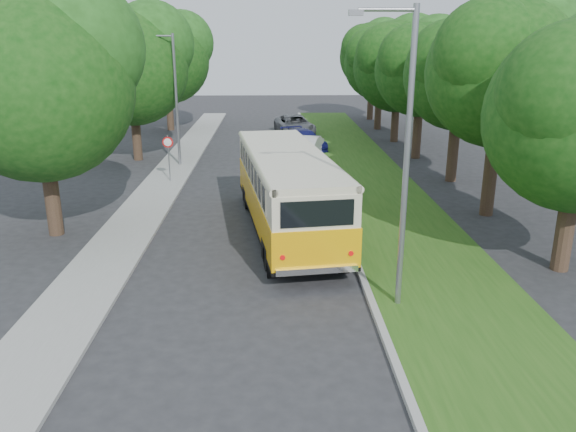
{
  "coord_description": "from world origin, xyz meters",
  "views": [
    {
      "loc": [
        0.81,
        -16.66,
        7.18
      ],
      "look_at": [
        1.34,
        1.31,
        1.5
      ],
      "focal_mm": 35.0,
      "sensor_mm": 36.0,
      "label": 1
    }
  ],
  "objects_px": {
    "lamppost_far": "(174,96)",
    "car_white": "(306,148)",
    "lamppost_near": "(404,153)",
    "vintage_bus": "(287,193)",
    "car_blue": "(304,140)",
    "car_grey": "(295,125)",
    "car_silver": "(318,183)"
  },
  "relations": [
    {
      "from": "lamppost_far",
      "to": "car_white",
      "type": "xyz_separation_m",
      "value": [
        7.7,
        2.16,
        -3.45
      ]
    },
    {
      "from": "lamppost_near",
      "to": "vintage_bus",
      "type": "relative_size",
      "value": 0.74
    },
    {
      "from": "car_blue",
      "to": "lamppost_far",
      "type": "bearing_deg",
      "value": -168.43
    },
    {
      "from": "car_blue",
      "to": "car_grey",
      "type": "xyz_separation_m",
      "value": [
        -0.36,
        6.17,
        0.09
      ]
    },
    {
      "from": "lamppost_far",
      "to": "car_blue",
      "type": "bearing_deg",
      "value": 33.54
    },
    {
      "from": "car_white",
      "to": "lamppost_far",
      "type": "bearing_deg",
      "value": -146.99
    },
    {
      "from": "car_white",
      "to": "car_blue",
      "type": "height_order",
      "value": "car_white"
    },
    {
      "from": "vintage_bus",
      "to": "lamppost_near",
      "type": "bearing_deg",
      "value": -73.97
    },
    {
      "from": "lamppost_near",
      "to": "car_white",
      "type": "distance_m",
      "value": 21.02
    },
    {
      "from": "vintage_bus",
      "to": "car_grey",
      "type": "bearing_deg",
      "value": 79.14
    },
    {
      "from": "car_silver",
      "to": "car_grey",
      "type": "relative_size",
      "value": 0.69
    },
    {
      "from": "car_silver",
      "to": "car_white",
      "type": "height_order",
      "value": "car_white"
    },
    {
      "from": "lamppost_far",
      "to": "car_grey",
      "type": "relative_size",
      "value": 1.37
    },
    {
      "from": "car_silver",
      "to": "car_white",
      "type": "bearing_deg",
      "value": 68.78
    },
    {
      "from": "lamppost_near",
      "to": "car_grey",
      "type": "relative_size",
      "value": 1.46
    },
    {
      "from": "car_silver",
      "to": "lamppost_far",
      "type": "bearing_deg",
      "value": 117.41
    },
    {
      "from": "car_white",
      "to": "car_silver",
      "type": "bearing_deg",
      "value": -72.66
    },
    {
      "from": "lamppost_near",
      "to": "lamppost_far",
      "type": "height_order",
      "value": "lamppost_near"
    },
    {
      "from": "car_grey",
      "to": "lamppost_near",
      "type": "bearing_deg",
      "value": -96.51
    },
    {
      "from": "lamppost_far",
      "to": "car_silver",
      "type": "bearing_deg",
      "value": -41.37
    },
    {
      "from": "lamppost_near",
      "to": "car_blue",
      "type": "xyz_separation_m",
      "value": [
        -1.21,
        23.6,
        -3.7
      ]
    },
    {
      "from": "car_silver",
      "to": "car_grey",
      "type": "xyz_separation_m",
      "value": [
        -0.36,
        18.05,
        0.12
      ]
    },
    {
      "from": "car_white",
      "to": "car_blue",
      "type": "relative_size",
      "value": 0.88
    },
    {
      "from": "lamppost_far",
      "to": "car_grey",
      "type": "distance_m",
      "value": 13.86
    },
    {
      "from": "vintage_bus",
      "to": "car_silver",
      "type": "relative_size",
      "value": 2.89
    },
    {
      "from": "car_silver",
      "to": "car_white",
      "type": "relative_size",
      "value": 0.93
    },
    {
      "from": "lamppost_far",
      "to": "vintage_bus",
      "type": "xyz_separation_m",
      "value": [
        6.08,
        -12.09,
        -2.5
      ]
    },
    {
      "from": "vintage_bus",
      "to": "car_silver",
      "type": "distance_m",
      "value": 5.64
    },
    {
      "from": "car_blue",
      "to": "vintage_bus",
      "type": "bearing_deg",
      "value": -117.35
    },
    {
      "from": "vintage_bus",
      "to": "car_grey",
      "type": "distance_m",
      "value": 23.41
    },
    {
      "from": "car_blue",
      "to": "car_grey",
      "type": "distance_m",
      "value": 6.18
    },
    {
      "from": "car_blue",
      "to": "car_grey",
      "type": "height_order",
      "value": "car_grey"
    }
  ]
}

